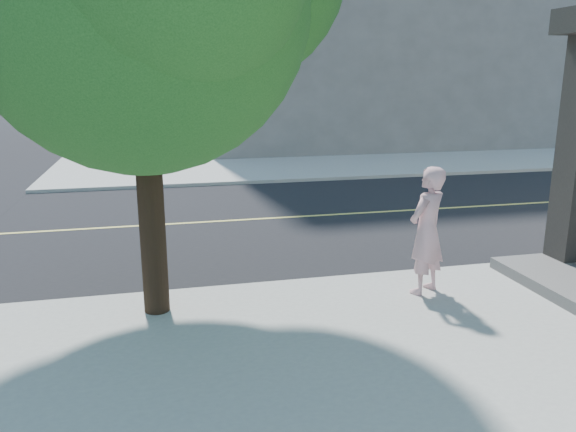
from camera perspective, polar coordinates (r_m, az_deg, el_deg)
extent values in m
cube|color=black|center=(13.66, -24.73, -1.53)|extent=(140.00, 9.00, 0.01)
cube|color=#ABABA3|center=(31.95, 6.40, 8.03)|extent=(29.00, 25.00, 0.12)
cube|color=slate|center=(32.64, 7.33, 20.55)|extent=(18.00, 16.00, 14.00)
imported|color=#DDA5AB|center=(8.71, 13.96, -1.47)|extent=(0.86, 0.78, 1.97)
cylinder|color=black|center=(7.81, -13.89, 2.80)|extent=(0.36, 0.36, 3.57)
sphere|color=#2B6A25|center=(7.72, -14.99, 20.39)|extent=(4.36, 4.36, 4.36)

